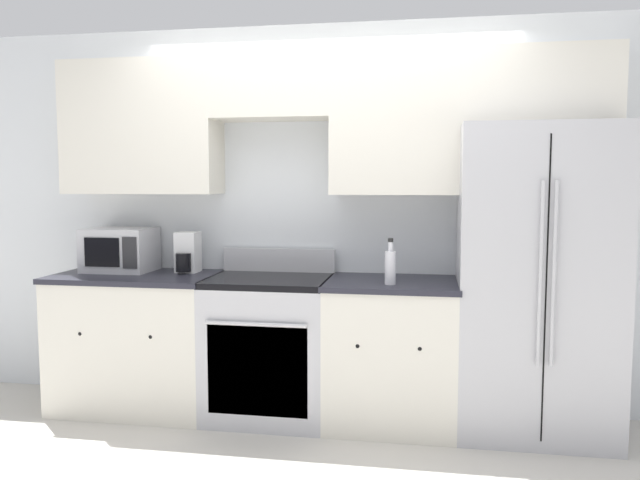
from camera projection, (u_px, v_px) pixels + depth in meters
The scene contains 9 objects.
ground_plane at pixel (311, 438), 3.77m from camera, with size 12.00×12.00×0.00m, color beige.
wall_back at pixel (330, 178), 4.19m from camera, with size 8.00×0.39×2.60m.
lower_cabinets_left at pixel (138, 341), 4.24m from camera, with size 1.09×0.64×0.92m.
lower_cabinets_right at pixel (391, 353), 3.95m from camera, with size 0.83×0.64×0.92m.
oven_range at pixel (269, 346), 4.09m from camera, with size 0.79×0.65×1.08m.
refrigerator at pixel (535, 281), 3.82m from camera, with size 0.93×0.77×1.88m.
microwave at pixel (120, 250), 4.33m from camera, with size 0.45×0.35×0.30m.
bottle at pixel (390, 266), 3.76m from camera, with size 0.07×0.07×0.28m.
paper_towel_holder at pixel (187, 254), 4.27m from camera, with size 0.15×0.21×0.28m.
Camera 1 is at (0.66, -3.58, 1.54)m, focal length 35.00 mm.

